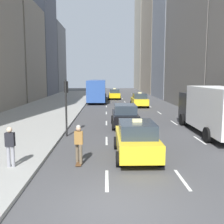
% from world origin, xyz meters
% --- Properties ---
extents(ground_plane, '(160.00, 160.00, 0.00)m').
position_xyz_m(ground_plane, '(0.00, 0.00, 0.00)').
color(ground_plane, '#474749').
extents(sidewalk_left, '(8.00, 66.00, 0.15)m').
position_xyz_m(sidewalk_left, '(-7.00, 27.00, 0.07)').
color(sidewalk_left, '#9E9E99').
rests_on(sidewalk_left, ground).
extents(lane_markings, '(5.72, 56.00, 0.01)m').
position_xyz_m(lane_markings, '(2.60, 23.00, 0.01)').
color(lane_markings, white).
rests_on(lane_markings, ground).
extents(building_row_right, '(6.00, 80.42, 31.28)m').
position_xyz_m(building_row_right, '(12.00, 39.45, 14.02)').
color(building_row_right, slate).
rests_on(building_row_right, ground).
extents(taxi_lead, '(2.02, 4.40, 1.87)m').
position_xyz_m(taxi_lead, '(4.00, 25.68, 0.88)').
color(taxi_lead, yellow).
rests_on(taxi_lead, ground).
extents(taxi_second, '(2.02, 4.40, 1.87)m').
position_xyz_m(taxi_second, '(1.20, 4.78, 0.88)').
color(taxi_second, yellow).
rests_on(taxi_second, ground).
extents(taxi_third, '(2.02, 4.40, 1.87)m').
position_xyz_m(taxi_third, '(1.20, 37.17, 0.88)').
color(taxi_third, yellow).
rests_on(taxi_third, ground).
extents(sedan_black_near, '(2.02, 4.40, 1.72)m').
position_xyz_m(sedan_black_near, '(1.20, 12.36, 0.88)').
color(sedan_black_near, black).
rests_on(sedan_black_near, ground).
extents(city_bus, '(2.80, 11.61, 3.25)m').
position_xyz_m(city_bus, '(-1.61, 32.97, 1.79)').
color(city_bus, '#2D519E').
rests_on(city_bus, ground).
extents(box_truck, '(2.58, 8.40, 3.15)m').
position_xyz_m(box_truck, '(6.80, 9.63, 1.71)').
color(box_truck, '#262628').
rests_on(box_truck, ground).
extents(skateboarder, '(0.36, 0.80, 1.75)m').
position_xyz_m(skateboarder, '(-1.41, 3.84, 0.96)').
color(skateboarder, brown).
rests_on(skateboarder, ground).
extents(pedestrian_near_curb, '(0.36, 0.22, 1.65)m').
position_xyz_m(pedestrian_near_curb, '(-4.09, 3.13, 1.07)').
color(pedestrian_near_curb, gray).
rests_on(pedestrian_near_curb, sidewalk_left).
extents(traffic_light_pole, '(0.24, 0.42, 3.60)m').
position_xyz_m(traffic_light_pole, '(-2.75, 9.35, 2.41)').
color(traffic_light_pole, black).
rests_on(traffic_light_pole, ground).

